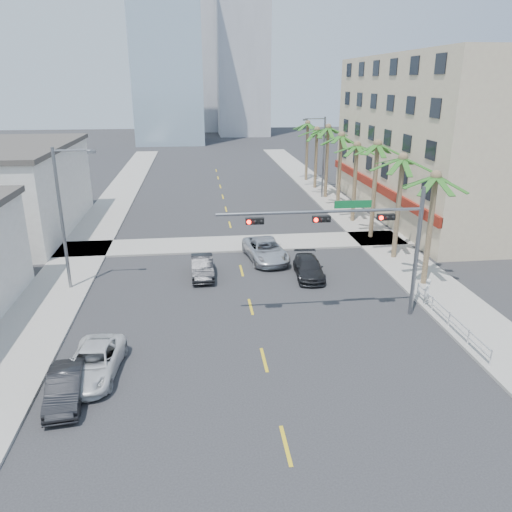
{
  "coord_description": "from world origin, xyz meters",
  "views": [
    {
      "loc": [
        -2.85,
        -16.72,
        12.64
      ],
      "look_at": [
        0.21,
        9.1,
        3.5
      ],
      "focal_mm": 35.0,
      "sensor_mm": 36.0,
      "label": 1
    }
  ],
  "objects_px": {
    "traffic_signal_mast": "(362,231)",
    "car_lane_right": "(309,268)",
    "car_parked_far": "(93,363)",
    "car_lane_center": "(266,250)",
    "car_parked_mid": "(65,388)",
    "car_lane_left": "(202,267)",
    "pedestrian": "(427,291)"
  },
  "relations": [
    {
      "from": "traffic_signal_mast",
      "to": "car_lane_left",
      "type": "distance_m",
      "value": 12.06
    },
    {
      "from": "car_lane_left",
      "to": "pedestrian",
      "type": "relative_size",
      "value": 2.61
    },
    {
      "from": "car_parked_mid",
      "to": "car_lane_left",
      "type": "relative_size",
      "value": 0.92
    },
    {
      "from": "car_parked_far",
      "to": "car_lane_left",
      "type": "relative_size",
      "value": 1.13
    },
    {
      "from": "car_lane_right",
      "to": "car_parked_far",
      "type": "bearing_deg",
      "value": -134.65
    },
    {
      "from": "traffic_signal_mast",
      "to": "car_parked_mid",
      "type": "xyz_separation_m",
      "value": [
        -14.43,
        -6.18,
        -4.43
      ]
    },
    {
      "from": "traffic_signal_mast",
      "to": "car_parked_mid",
      "type": "distance_m",
      "value": 16.3
    },
    {
      "from": "pedestrian",
      "to": "car_lane_right",
      "type": "bearing_deg",
      "value": -81.45
    },
    {
      "from": "car_parked_mid",
      "to": "car_parked_far",
      "type": "relative_size",
      "value": 0.81
    },
    {
      "from": "traffic_signal_mast",
      "to": "car_lane_center",
      "type": "relative_size",
      "value": 1.99
    },
    {
      "from": "traffic_signal_mast",
      "to": "car_parked_far",
      "type": "relative_size",
      "value": 2.34
    },
    {
      "from": "car_parked_mid",
      "to": "car_lane_center",
      "type": "relative_size",
      "value": 0.69
    },
    {
      "from": "pedestrian",
      "to": "car_lane_center",
      "type": "bearing_deg",
      "value": -86.13
    },
    {
      "from": "car_lane_left",
      "to": "pedestrian",
      "type": "height_order",
      "value": "pedestrian"
    },
    {
      "from": "car_parked_far",
      "to": "pedestrian",
      "type": "relative_size",
      "value": 2.96
    },
    {
      "from": "car_lane_left",
      "to": "car_lane_right",
      "type": "bearing_deg",
      "value": -8.39
    },
    {
      "from": "pedestrian",
      "to": "car_lane_left",
      "type": "bearing_deg",
      "value": -64.42
    },
    {
      "from": "traffic_signal_mast",
      "to": "car_lane_right",
      "type": "xyz_separation_m",
      "value": [
        -1.34,
        6.4,
        -4.41
      ]
    },
    {
      "from": "car_parked_mid",
      "to": "car_lane_left",
      "type": "xyz_separation_m",
      "value": [
        5.9,
        13.49,
        0.06
      ]
    },
    {
      "from": "car_lane_center",
      "to": "traffic_signal_mast",
      "type": "bearing_deg",
      "value": -77.06
    },
    {
      "from": "car_lane_left",
      "to": "car_lane_center",
      "type": "distance_m",
      "value": 5.49
    },
    {
      "from": "car_parked_far",
      "to": "car_lane_center",
      "type": "height_order",
      "value": "car_lane_center"
    },
    {
      "from": "car_lane_center",
      "to": "car_lane_right",
      "type": "distance_m",
      "value": 4.44
    },
    {
      "from": "car_parked_mid",
      "to": "car_parked_far",
      "type": "distance_m",
      "value": 1.99
    },
    {
      "from": "car_parked_far",
      "to": "car_parked_mid",
      "type": "bearing_deg",
      "value": -109.6
    },
    {
      "from": "car_parked_far",
      "to": "car_lane_center",
      "type": "relative_size",
      "value": 0.85
    },
    {
      "from": "traffic_signal_mast",
      "to": "car_lane_left",
      "type": "bearing_deg",
      "value": 139.38
    },
    {
      "from": "traffic_signal_mast",
      "to": "car_lane_left",
      "type": "relative_size",
      "value": 2.65
    },
    {
      "from": "traffic_signal_mast",
      "to": "pedestrian",
      "type": "distance_m",
      "value": 6.17
    },
    {
      "from": "car_lane_center",
      "to": "pedestrian",
      "type": "xyz_separation_m",
      "value": [
        8.31,
        -9.18,
        0.18
      ]
    },
    {
      "from": "car_parked_far",
      "to": "car_lane_left",
      "type": "bearing_deg",
      "value": 71.3
    },
    {
      "from": "car_parked_mid",
      "to": "car_lane_center",
      "type": "distance_m",
      "value": 19.44
    }
  ]
}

